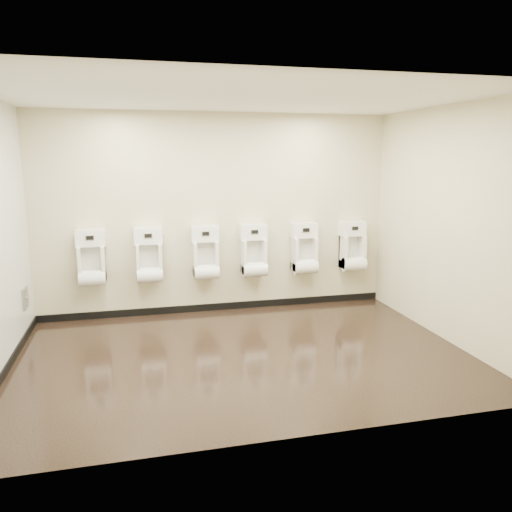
{
  "coord_description": "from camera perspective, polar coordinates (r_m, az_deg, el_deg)",
  "views": [
    {
      "loc": [
        -1.12,
        -5.18,
        2.2
      ],
      "look_at": [
        0.27,
        0.55,
        1.02
      ],
      "focal_mm": 35.0,
      "sensor_mm": 36.0,
      "label": 1
    }
  ],
  "objects": [
    {
      "name": "urinal_5",
      "position": [
        7.62,
        11.0,
        0.71
      ],
      "size": [
        0.39,
        0.29,
        0.73
      ],
      "color": "white",
      "rests_on": "back_wall"
    },
    {
      "name": "front_wall",
      "position": [
        3.7,
        4.34,
        -1.2
      ],
      "size": [
        5.0,
        0.02,
        2.8
      ],
      "primitive_type": "cube",
      "color": "beige",
      "rests_on": "ground"
    },
    {
      "name": "urinal_4",
      "position": [
        7.34,
        5.56,
        0.46
      ],
      "size": [
        0.39,
        0.29,
        0.73
      ],
      "color": "white",
      "rests_on": "back_wall"
    },
    {
      "name": "right_wall",
      "position": [
        6.37,
        21.14,
        3.33
      ],
      "size": [
        0.02,
        3.5,
        2.8
      ],
      "primitive_type": "cube",
      "color": "beige",
      "rests_on": "ground"
    },
    {
      "name": "urinal_2",
      "position": [
        7.0,
        -5.79,
        -0.07
      ],
      "size": [
        0.39,
        0.29,
        0.73
      ],
      "color": "white",
      "rests_on": "back_wall"
    },
    {
      "name": "ceiling",
      "position": [
        5.34,
        -1.51,
        17.76
      ],
      "size": [
        5.0,
        3.5,
        0.0
      ],
      "primitive_type": "cube",
      "color": "white"
    },
    {
      "name": "urinal_1",
      "position": [
        6.94,
        -12.12,
        -0.36
      ],
      "size": [
        0.39,
        0.29,
        0.73
      ],
      "color": "white",
      "rests_on": "back_wall"
    },
    {
      "name": "back_wall",
      "position": [
        7.07,
        -4.46,
        4.77
      ],
      "size": [
        5.0,
        0.02,
        2.8
      ],
      "primitive_type": "cube",
      "color": "beige",
      "rests_on": "ground"
    },
    {
      "name": "ground",
      "position": [
        5.74,
        -1.36,
        -11.23
      ],
      "size": [
        5.0,
        3.5,
        0.0
      ],
      "primitive_type": "cube",
      "color": "black",
      "rests_on": "ground"
    },
    {
      "name": "skirting_left",
      "position": [
        5.77,
        -26.84,
        -11.83
      ],
      "size": [
        0.02,
        3.5,
        0.1
      ],
      "primitive_type": "cube",
      "color": "black",
      "rests_on": "ground"
    },
    {
      "name": "urinal_3",
      "position": [
        7.13,
        -0.25,
        0.19
      ],
      "size": [
        0.39,
        0.29,
        0.73
      ],
      "color": "white",
      "rests_on": "back_wall"
    },
    {
      "name": "access_panel",
      "position": [
        6.74,
        -24.89,
        -4.38
      ],
      "size": [
        0.04,
        0.25,
        0.25
      ],
      "color": "#9E9EA3",
      "rests_on": "left_wall"
    },
    {
      "name": "urinal_0",
      "position": [
        6.96,
        -18.25,
        -0.64
      ],
      "size": [
        0.39,
        0.29,
        0.73
      ],
      "color": "white",
      "rests_on": "back_wall"
    },
    {
      "name": "skirting_back",
      "position": [
        7.33,
        -4.28,
        -5.78
      ],
      "size": [
        5.0,
        0.02,
        0.1
      ],
      "primitive_type": "cube",
      "color": "black",
      "rests_on": "ground"
    }
  ]
}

